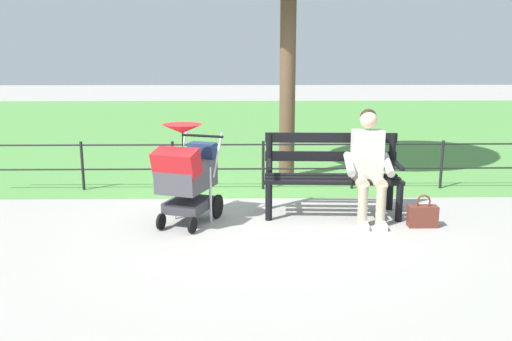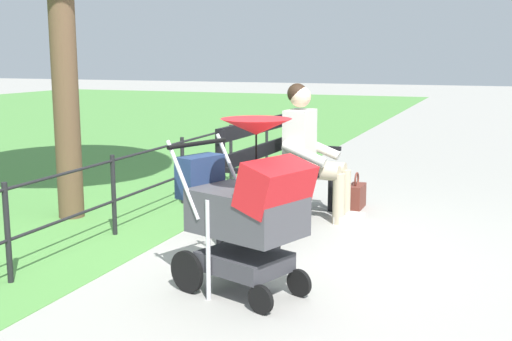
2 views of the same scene
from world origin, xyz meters
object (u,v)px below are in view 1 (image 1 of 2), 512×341
(park_bench, at_px, (332,171))
(person_on_bench, at_px, (368,162))
(handbag, at_px, (423,216))
(stroller, at_px, (187,173))

(park_bench, height_order, person_on_bench, person_on_bench)
(person_on_bench, xyz_separation_m, handbag, (-0.56, 0.33, -0.55))
(stroller, bearing_deg, person_on_bench, -174.89)
(person_on_bench, bearing_deg, handbag, 149.46)
(park_bench, relative_size, stroller, 1.41)
(park_bench, distance_m, person_on_bench, 0.47)
(park_bench, xyz_separation_m, person_on_bench, (-0.39, 0.22, 0.15))
(person_on_bench, relative_size, handbag, 3.45)
(stroller, relative_size, handbag, 3.11)
(park_bench, bearing_deg, stroller, 13.60)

